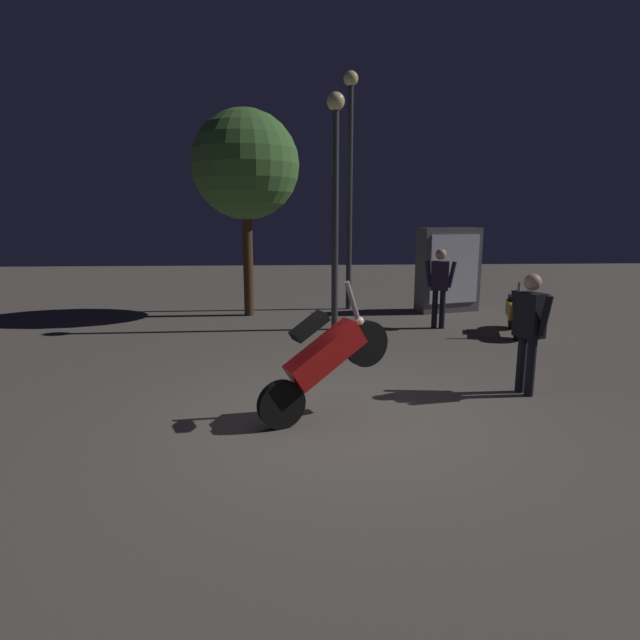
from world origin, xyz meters
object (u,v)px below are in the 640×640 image
Objects in this scene: motorcycle_red_foreground at (325,359)px; kiosk_billboard at (449,270)px; person_bystander_far at (529,324)px; streetlamp_near at (335,182)px; motorcycle_orange_parked_left at (515,313)px; streetlamp_far at (350,165)px; person_rider_beside at (440,281)px.

kiosk_billboard is (3.58, 6.89, 0.31)m from motorcycle_red_foreground.
person_bystander_far is 0.34× the size of streetlamp_near.
motorcycle_orange_parked_left is 0.34× the size of streetlamp_near.
streetlamp_far is (0.58, 2.46, 0.57)m from streetlamp_near.
kiosk_billboard is at bearing 39.31° from motorcycle_red_foreground.
streetlamp_far reaches higher than streetlamp_near.
streetlamp_near is at bearing -103.18° from streetlamp_far.
person_bystander_far is 0.28× the size of streetlamp_far.
kiosk_billboard reaches higher than person_bystander_far.
person_rider_beside is at bearing 37.32° from motorcycle_red_foreground.
motorcycle_orange_parked_left is 0.77× the size of kiosk_billboard.
motorcycle_red_foreground is at bearing -7.45° from person_bystander_far.
streetlamp_near is at bearing -84.80° from person_bystander_far.
person_rider_beside is 0.36× the size of streetlamp_near.
motorcycle_red_foreground is 0.96× the size of person_rider_beside.
kiosk_billboard is (0.82, 6.15, 0.08)m from person_bystander_far.
motorcycle_red_foreground is 7.77m from kiosk_billboard.
motorcycle_red_foreground is 0.28× the size of streetlamp_far.
kiosk_billboard reaches higher than motorcycle_orange_parked_left.
streetlamp_near is (0.54, 4.95, 2.30)m from motorcycle_red_foreground.
person_rider_beside is 1.04× the size of person_bystander_far.
person_bystander_far is 5.19m from streetlamp_near.
person_bystander_far is at bearing 20.03° from person_rider_beside.
motorcycle_red_foreground is at bearing -98.60° from streetlamp_far.
person_rider_beside is 4.19m from person_bystander_far.
streetlamp_near is (-2.24, 0.02, 2.03)m from person_rider_beside.
motorcycle_red_foreground is 0.78× the size of kiosk_billboard.
streetlamp_far reaches higher than kiosk_billboard.
motorcycle_red_foreground is 6.02m from motorcycle_orange_parked_left.
kiosk_billboard is (0.80, 1.96, 0.03)m from person_rider_beside.
person_rider_beside is 2.12m from kiosk_billboard.
motorcycle_red_foreground is at bearing 46.88° from kiosk_billboard.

